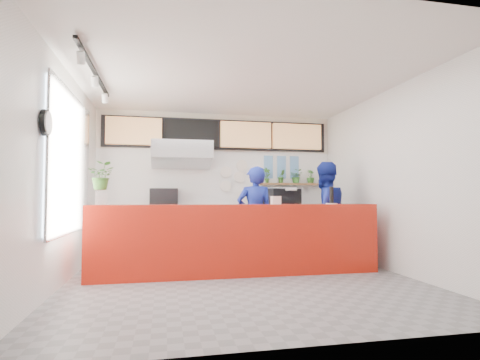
# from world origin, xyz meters

# --- Properties ---
(floor) EXTENTS (5.00, 5.00, 0.00)m
(floor) POSITION_xyz_m (0.00, 0.00, 0.00)
(floor) COLOR slate
(floor) RESTS_ON ground
(ceiling) EXTENTS (5.00, 5.00, 0.00)m
(ceiling) POSITION_xyz_m (0.00, 0.00, 3.00)
(ceiling) COLOR silver
(wall_back) EXTENTS (5.00, 0.00, 5.00)m
(wall_back) POSITION_xyz_m (0.00, 2.50, 1.50)
(wall_back) COLOR white
(wall_back) RESTS_ON ground
(wall_left) EXTENTS (0.00, 5.00, 5.00)m
(wall_left) POSITION_xyz_m (-2.50, 0.00, 1.50)
(wall_left) COLOR white
(wall_left) RESTS_ON ground
(wall_right) EXTENTS (0.00, 5.00, 5.00)m
(wall_right) POSITION_xyz_m (2.50, 0.00, 1.50)
(wall_right) COLOR white
(wall_right) RESTS_ON ground
(service_counter) EXTENTS (4.50, 0.60, 1.10)m
(service_counter) POSITION_xyz_m (0.00, 0.40, 0.55)
(service_counter) COLOR red
(service_counter) RESTS_ON ground
(cream_band) EXTENTS (5.00, 0.02, 0.80)m
(cream_band) POSITION_xyz_m (0.00, 2.49, 2.60)
(cream_band) COLOR beige
(cream_band) RESTS_ON wall_back
(prep_bench) EXTENTS (1.80, 0.60, 0.90)m
(prep_bench) POSITION_xyz_m (-0.80, 2.20, 0.45)
(prep_bench) COLOR #B2B5BA
(prep_bench) RESTS_ON ground
(panini_oven) EXTENTS (0.56, 0.56, 0.48)m
(panini_oven) POSITION_xyz_m (-1.14, 2.20, 1.14)
(panini_oven) COLOR black
(panini_oven) RESTS_ON prep_bench
(extraction_hood) EXTENTS (1.20, 0.70, 0.35)m
(extraction_hood) POSITION_xyz_m (-0.80, 2.15, 2.15)
(extraction_hood) COLOR #B2B5BA
(extraction_hood) RESTS_ON ceiling
(hood_lip) EXTENTS (1.20, 0.69, 0.31)m
(hood_lip) POSITION_xyz_m (-0.80, 2.15, 1.95)
(hood_lip) COLOR #B2B5BA
(hood_lip) RESTS_ON ceiling
(right_bench) EXTENTS (1.80, 0.60, 0.90)m
(right_bench) POSITION_xyz_m (1.50, 2.20, 0.45)
(right_bench) COLOR #B2B5BA
(right_bench) RESTS_ON ground
(espresso_machine) EXTENTS (0.91, 0.79, 0.49)m
(espresso_machine) POSITION_xyz_m (1.26, 2.20, 1.15)
(espresso_machine) COLOR black
(espresso_machine) RESTS_ON right_bench
(espresso_tray) EXTENTS (0.85, 0.71, 0.07)m
(espresso_tray) POSITION_xyz_m (1.26, 2.20, 1.38)
(espresso_tray) COLOR #AEB0B5
(espresso_tray) RESTS_ON espresso_machine
(herb_shelf) EXTENTS (1.40, 0.18, 0.04)m
(herb_shelf) POSITION_xyz_m (1.60, 2.40, 1.50)
(herb_shelf) COLOR brown
(herb_shelf) RESTS_ON wall_back
(menu_board_far_left) EXTENTS (1.10, 0.10, 0.55)m
(menu_board_far_left) POSITION_xyz_m (-1.75, 2.38, 2.55)
(menu_board_far_left) COLOR tan
(menu_board_far_left) RESTS_ON wall_back
(menu_board_mid_left) EXTENTS (1.10, 0.10, 0.55)m
(menu_board_mid_left) POSITION_xyz_m (-0.59, 2.38, 2.55)
(menu_board_mid_left) COLOR black
(menu_board_mid_left) RESTS_ON wall_back
(menu_board_mid_right) EXTENTS (1.10, 0.10, 0.55)m
(menu_board_mid_right) POSITION_xyz_m (0.57, 2.38, 2.55)
(menu_board_mid_right) COLOR tan
(menu_board_mid_right) RESTS_ON wall_back
(menu_board_far_right) EXTENTS (1.10, 0.10, 0.55)m
(menu_board_far_right) POSITION_xyz_m (1.73, 2.38, 2.55)
(menu_board_far_right) COLOR tan
(menu_board_far_right) RESTS_ON wall_back
(soffit) EXTENTS (4.80, 0.04, 0.65)m
(soffit) POSITION_xyz_m (0.00, 2.46, 2.55)
(soffit) COLOR black
(soffit) RESTS_ON wall_back
(window_pane) EXTENTS (0.04, 2.20, 1.90)m
(window_pane) POSITION_xyz_m (-2.47, 0.30, 1.70)
(window_pane) COLOR silver
(window_pane) RESTS_ON wall_left
(window_frame) EXTENTS (0.03, 2.30, 2.00)m
(window_frame) POSITION_xyz_m (-2.45, 0.30, 1.70)
(window_frame) COLOR #B2B5BA
(window_frame) RESTS_ON wall_left
(wall_clock_rim) EXTENTS (0.05, 0.30, 0.30)m
(wall_clock_rim) POSITION_xyz_m (-2.46, -0.90, 2.05)
(wall_clock_rim) COLOR black
(wall_clock_rim) RESTS_ON wall_left
(wall_clock_face) EXTENTS (0.02, 0.26, 0.26)m
(wall_clock_face) POSITION_xyz_m (-2.43, -0.90, 2.05)
(wall_clock_face) COLOR white
(wall_clock_face) RESTS_ON wall_left
(track_rail) EXTENTS (0.05, 2.40, 0.04)m
(track_rail) POSITION_xyz_m (-2.10, 0.00, 2.94)
(track_rail) COLOR black
(track_rail) RESTS_ON ceiling
(dec_plate_a) EXTENTS (0.24, 0.03, 0.24)m
(dec_plate_a) POSITION_xyz_m (0.15, 2.47, 1.75)
(dec_plate_a) COLOR silver
(dec_plate_a) RESTS_ON wall_back
(dec_plate_b) EXTENTS (0.24, 0.03, 0.24)m
(dec_plate_b) POSITION_xyz_m (0.45, 2.47, 1.65)
(dec_plate_b) COLOR silver
(dec_plate_b) RESTS_ON wall_back
(dec_plate_c) EXTENTS (0.24, 0.03, 0.24)m
(dec_plate_c) POSITION_xyz_m (0.15, 2.47, 1.45)
(dec_plate_c) COLOR silver
(dec_plate_c) RESTS_ON wall_back
(dec_plate_d) EXTENTS (0.24, 0.03, 0.24)m
(dec_plate_d) POSITION_xyz_m (0.50, 2.47, 1.90)
(dec_plate_d) COLOR silver
(dec_plate_d) RESTS_ON wall_back
(photo_frame_a) EXTENTS (0.20, 0.02, 0.25)m
(photo_frame_a) POSITION_xyz_m (1.10, 2.48, 2.00)
(photo_frame_a) COLOR #598CBF
(photo_frame_a) RESTS_ON wall_back
(photo_frame_b) EXTENTS (0.20, 0.02, 0.25)m
(photo_frame_b) POSITION_xyz_m (1.40, 2.48, 2.00)
(photo_frame_b) COLOR #598CBF
(photo_frame_b) RESTS_ON wall_back
(photo_frame_c) EXTENTS (0.20, 0.02, 0.25)m
(photo_frame_c) POSITION_xyz_m (1.70, 2.48, 2.00)
(photo_frame_c) COLOR #598CBF
(photo_frame_c) RESTS_ON wall_back
(photo_frame_d) EXTENTS (0.20, 0.02, 0.25)m
(photo_frame_d) POSITION_xyz_m (1.10, 2.48, 1.75)
(photo_frame_d) COLOR #598CBF
(photo_frame_d) RESTS_ON wall_back
(photo_frame_e) EXTENTS (0.20, 0.02, 0.25)m
(photo_frame_e) POSITION_xyz_m (1.40, 2.48, 1.75)
(photo_frame_e) COLOR #598CBF
(photo_frame_e) RESTS_ON wall_back
(photo_frame_f) EXTENTS (0.20, 0.02, 0.25)m
(photo_frame_f) POSITION_xyz_m (1.70, 2.48, 1.75)
(photo_frame_f) COLOR #598CBF
(photo_frame_f) RESTS_ON wall_back
(staff_center) EXTENTS (0.66, 0.46, 1.75)m
(staff_center) POSITION_xyz_m (0.43, 1.00, 0.88)
(staff_center) COLOR navy
(staff_center) RESTS_ON ground
(staff_right) EXTENTS (1.05, 0.90, 1.86)m
(staff_right) POSITION_xyz_m (1.74, 0.99, 0.93)
(staff_right) COLOR navy
(staff_right) RESTS_ON ground
(herb_a) EXTENTS (0.20, 0.15, 0.34)m
(herb_a) POSITION_xyz_m (1.04, 2.40, 1.69)
(herb_a) COLOR #2F6322
(herb_a) RESTS_ON herb_shelf
(herb_b) EXTENTS (0.18, 0.15, 0.29)m
(herb_b) POSITION_xyz_m (1.37, 2.40, 1.67)
(herb_b) COLOR #2F6322
(herb_b) RESTS_ON herb_shelf
(herb_c) EXTENTS (0.35, 0.33, 0.31)m
(herb_c) POSITION_xyz_m (1.72, 2.40, 1.67)
(herb_c) COLOR #2F6322
(herb_c) RESTS_ON herb_shelf
(herb_d) EXTENTS (0.21, 0.20, 0.30)m
(herb_d) POSITION_xyz_m (2.05, 2.40, 1.67)
(herb_d) COLOR #2F6322
(herb_d) RESTS_ON herb_shelf
(glass_vase) EXTENTS (0.20, 0.20, 0.20)m
(glass_vase) POSITION_xyz_m (-2.04, 0.34, 1.20)
(glass_vase) COLOR silver
(glass_vase) RESTS_ON service_counter
(basil_vase) EXTENTS (0.40, 0.36, 0.41)m
(basil_vase) POSITION_xyz_m (-2.04, 0.34, 1.52)
(basil_vase) COLOR #2F6322
(basil_vase) RESTS_ON glass_vase
(napkin_holder) EXTENTS (0.16, 0.12, 0.13)m
(napkin_holder) POSITION_xyz_m (0.62, 0.37, 1.16)
(napkin_holder) COLOR white
(napkin_holder) RESTS_ON service_counter
(white_plate) EXTENTS (0.24, 0.24, 0.01)m
(white_plate) POSITION_xyz_m (1.56, 0.31, 1.11)
(white_plate) COLOR white
(white_plate) RESTS_ON service_counter
(pepper_mill) EXTENTS (0.08, 0.08, 0.27)m
(pepper_mill) POSITION_xyz_m (1.56, 0.31, 1.25)
(pepper_mill) COLOR black
(pepper_mill) RESTS_ON white_plate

